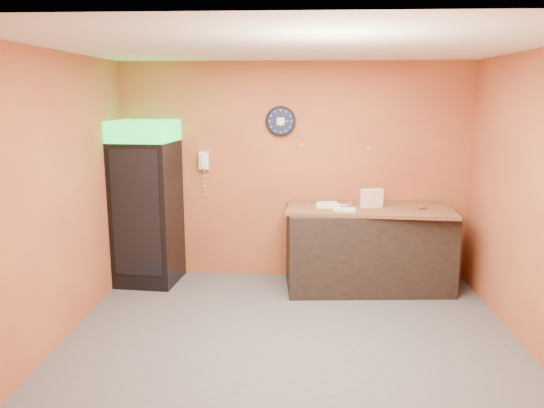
{
  "coord_description": "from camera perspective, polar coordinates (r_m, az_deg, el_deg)",
  "views": [
    {
      "loc": [
        0.06,
        -4.83,
        2.38
      ],
      "look_at": [
        -0.21,
        0.6,
        1.26
      ],
      "focal_mm": 35.0,
      "sensor_mm": 36.0,
      "label": 1
    }
  ],
  "objects": [
    {
      "name": "floor",
      "position": [
        5.39,
        2.01,
        -14.55
      ],
      "size": [
        4.5,
        4.5,
        0.0
      ],
      "primitive_type": "plane",
      "color": "#47474C",
      "rests_on": "ground"
    },
    {
      "name": "back_wall",
      "position": [
        6.9,
        2.34,
        3.49
      ],
      "size": [
        4.5,
        0.02,
        2.8
      ],
      "primitive_type": "cube",
      "color": "#B06531",
      "rests_on": "floor"
    },
    {
      "name": "left_wall",
      "position": [
        5.45,
        -22.28,
        0.42
      ],
      "size": [
        0.02,
        4.0,
        2.8
      ],
      "primitive_type": "cube",
      "color": "#B06531",
      "rests_on": "floor"
    },
    {
      "name": "right_wall",
      "position": [
        5.4,
        26.75,
        -0.06
      ],
      "size": [
        0.02,
        4.0,
        2.8
      ],
      "primitive_type": "cube",
      "color": "#B06531",
      "rests_on": "floor"
    },
    {
      "name": "ceiling",
      "position": [
        4.85,
        2.25,
        16.62
      ],
      "size": [
        4.5,
        4.0,
        0.02
      ],
      "primitive_type": "cube",
      "color": "white",
      "rests_on": "back_wall"
    },
    {
      "name": "beverage_cooler",
      "position": [
        6.85,
        -13.34,
        -0.17
      ],
      "size": [
        0.79,
        0.8,
        2.07
      ],
      "rotation": [
        0.0,
        0.0,
        -0.1
      ],
      "color": "black",
      "rests_on": "floor"
    },
    {
      "name": "prep_counter",
      "position": [
        6.72,
        10.26,
        -4.79
      ],
      "size": [
        2.05,
        1.02,
        1.0
      ],
      "primitive_type": "cube",
      "rotation": [
        0.0,
        0.0,
        0.07
      ],
      "color": "black",
      "rests_on": "floor"
    },
    {
      "name": "wall_clock",
      "position": [
        6.82,
        0.94,
        8.9
      ],
      "size": [
        0.38,
        0.06,
        0.38
      ],
      "color": "black",
      "rests_on": "back_wall"
    },
    {
      "name": "wall_phone",
      "position": [
        6.94,
        -7.34,
        4.65
      ],
      "size": [
        0.13,
        0.11,
        0.23
      ],
      "color": "white",
      "rests_on": "back_wall"
    },
    {
      "name": "butcher_paper",
      "position": [
        6.59,
        10.42,
        -0.47
      ],
      "size": [
        2.07,
        1.08,
        0.04
      ],
      "primitive_type": "cube",
      "rotation": [
        0.0,
        0.0,
        -0.08
      ],
      "color": "brown",
      "rests_on": "prep_counter"
    },
    {
      "name": "sub_roll_stack",
      "position": [
        6.56,
        10.68,
        0.63
      ],
      "size": [
        0.28,
        0.16,
        0.22
      ],
      "rotation": [
        0.0,
        0.0,
        0.28
      ],
      "color": "beige",
      "rests_on": "butcher_paper"
    },
    {
      "name": "wrapped_sandwich_left",
      "position": [
        6.47,
        6.09,
        -0.21
      ],
      "size": [
        0.31,
        0.13,
        0.04
      ],
      "primitive_type": "cube",
      "rotation": [
        0.0,
        0.0,
        0.04
      ],
      "color": "silver",
      "rests_on": "butcher_paper"
    },
    {
      "name": "wrapped_sandwich_mid",
      "position": [
        6.3,
        7.85,
        -0.59
      ],
      "size": [
        0.27,
        0.15,
        0.04
      ],
      "primitive_type": "cube",
      "rotation": [
        0.0,
        0.0,
        -0.22
      ],
      "color": "silver",
      "rests_on": "butcher_paper"
    },
    {
      "name": "wrapped_sandwich_right",
      "position": [
        6.64,
        5.98,
        0.08
      ],
      "size": [
        0.27,
        0.15,
        0.04
      ],
      "primitive_type": "cube",
      "rotation": [
        0.0,
        0.0,
        0.22
      ],
      "color": "silver",
      "rests_on": "butcher_paper"
    },
    {
      "name": "kitchen_tool",
      "position": [
        6.58,
        8.38,
        0.03
      ],
      "size": [
        0.06,
        0.06,
        0.06
      ],
      "primitive_type": "cylinder",
      "color": "silver",
      "rests_on": "butcher_paper"
    }
  ]
}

